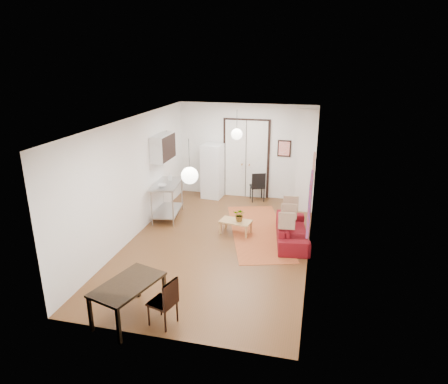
% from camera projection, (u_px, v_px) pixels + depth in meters
% --- Properties ---
extents(floor, '(7.00, 7.00, 0.00)m').
position_uv_depth(floor, '(219.00, 243.00, 9.53)').
color(floor, brown).
rests_on(floor, ground).
extents(ceiling, '(4.20, 7.00, 0.02)m').
position_uv_depth(ceiling, '(218.00, 121.00, 8.59)').
color(ceiling, silver).
rests_on(ceiling, wall_back).
extents(wall_back, '(4.20, 0.02, 2.90)m').
position_uv_depth(wall_back, '(247.00, 151.00, 12.28)').
color(wall_back, white).
rests_on(wall_back, floor).
extents(wall_front, '(4.20, 0.02, 2.90)m').
position_uv_depth(wall_front, '(159.00, 256.00, 5.84)').
color(wall_front, white).
rests_on(wall_front, floor).
extents(wall_left, '(0.02, 7.00, 2.90)m').
position_uv_depth(wall_left, '(133.00, 179.00, 9.53)').
color(wall_left, white).
rests_on(wall_left, floor).
extents(wall_right, '(0.02, 7.00, 2.90)m').
position_uv_depth(wall_right, '(313.00, 192.00, 8.59)').
color(wall_right, white).
rests_on(wall_right, floor).
extents(double_doors, '(1.44, 0.06, 2.50)m').
position_uv_depth(double_doors, '(246.00, 159.00, 12.32)').
color(double_doors, white).
rests_on(double_doors, wall_back).
extents(stub_partition, '(0.50, 0.10, 2.90)m').
position_uv_depth(stub_partition, '(306.00, 162.00, 10.99)').
color(stub_partition, white).
rests_on(stub_partition, floor).
extents(wall_cabinet, '(0.35, 1.00, 0.70)m').
position_uv_depth(wall_cabinet, '(163.00, 147.00, 10.72)').
color(wall_cabinet, white).
rests_on(wall_cabinet, wall_left).
extents(painting_popart, '(0.05, 1.00, 1.00)m').
position_uv_depth(painting_popart, '(310.00, 203.00, 7.38)').
color(painting_popart, red).
rests_on(painting_popart, wall_right).
extents(painting_abstract, '(0.05, 0.50, 0.60)m').
position_uv_depth(painting_abstract, '(314.00, 167.00, 9.22)').
color(painting_abstract, '#EEDEC6').
rests_on(painting_abstract, wall_right).
extents(poster_back, '(0.40, 0.03, 0.50)m').
position_uv_depth(poster_back, '(284.00, 148.00, 11.94)').
color(poster_back, red).
rests_on(poster_back, wall_back).
extents(print_left, '(0.03, 0.44, 0.54)m').
position_uv_depth(print_left, '(165.00, 142.00, 11.20)').
color(print_left, '#945F3D').
rests_on(print_left, wall_left).
extents(pendant_back, '(0.30, 0.30, 0.80)m').
position_uv_depth(pendant_back, '(237.00, 134.00, 10.64)').
color(pendant_back, white).
rests_on(pendant_back, ceiling).
extents(pendant_front, '(0.30, 0.30, 0.80)m').
position_uv_depth(pendant_front, '(190.00, 175.00, 6.96)').
color(pendant_front, white).
rests_on(pendant_front, ceiling).
extents(kilim_rug, '(2.27, 3.71, 0.01)m').
position_uv_depth(kilim_rug, '(258.00, 231.00, 10.16)').
color(kilim_rug, '#C55F31').
rests_on(kilim_rug, floor).
extents(sofa, '(0.96, 1.91, 0.53)m').
position_uv_depth(sofa, '(292.00, 231.00, 9.54)').
color(sofa, maroon).
rests_on(sofa, floor).
extents(coffee_table, '(0.83, 0.55, 0.34)m').
position_uv_depth(coffee_table, '(236.00, 222.00, 9.93)').
color(coffee_table, tan).
rests_on(coffee_table, floor).
extents(potted_plant, '(0.34, 0.31, 0.33)m').
position_uv_depth(potted_plant, '(240.00, 215.00, 9.84)').
color(potted_plant, '#32652D').
rests_on(potted_plant, coffee_table).
extents(kitchen_counter, '(0.82, 1.37, 0.99)m').
position_uv_depth(kitchen_counter, '(167.00, 195.00, 10.83)').
color(kitchen_counter, '#ACAFB1').
rests_on(kitchen_counter, floor).
extents(bowl, '(0.29, 0.29, 0.06)m').
position_uv_depth(bowl, '(162.00, 185.00, 10.43)').
color(bowl, silver).
rests_on(bowl, kitchen_counter).
extents(soap_bottle, '(0.12, 0.11, 0.21)m').
position_uv_depth(soap_bottle, '(170.00, 177.00, 10.92)').
color(soap_bottle, teal).
rests_on(soap_bottle, kitchen_counter).
extents(fridge, '(0.65, 0.65, 1.68)m').
position_uv_depth(fridge, '(213.00, 171.00, 12.37)').
color(fridge, white).
rests_on(fridge, floor).
extents(dining_table, '(1.01, 1.36, 0.67)m').
position_uv_depth(dining_table, '(128.00, 287.00, 6.60)').
color(dining_table, black).
rests_on(dining_table, floor).
extents(dining_chair_near, '(0.49, 0.61, 0.84)m').
position_uv_depth(dining_chair_near, '(164.00, 296.00, 6.58)').
color(dining_chair_near, '#381E11').
rests_on(dining_chair_near, floor).
extents(dining_chair_far, '(0.49, 0.61, 0.84)m').
position_uv_depth(dining_chair_far, '(164.00, 296.00, 6.58)').
color(dining_chair_far, '#381E11').
rests_on(dining_chair_far, floor).
extents(black_side_chair, '(0.53, 0.55, 0.91)m').
position_uv_depth(black_side_chair, '(258.00, 183.00, 12.24)').
color(black_side_chair, black).
rests_on(black_side_chair, floor).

